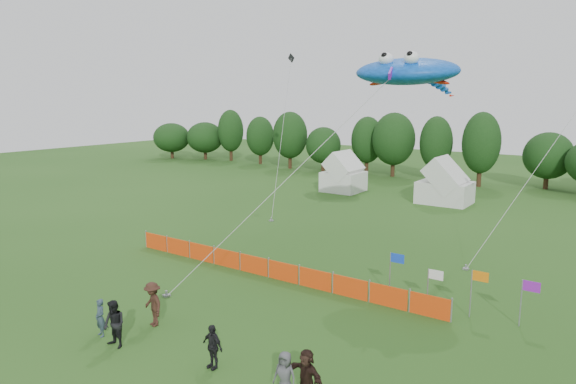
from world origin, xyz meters
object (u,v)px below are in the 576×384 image
Objects in this scene: barrier_fence at (268,268)px; spectator_c at (153,304)px; tent_right at (445,186)px; stingray_kite at (410,72)px; tent_left at (344,175)px; spectator_a at (100,318)px; spectator_b at (114,324)px; spectator_d at (212,346)px; spectator_f at (306,375)px; spectator_e at (285,376)px.

spectator_c is at bearing -92.75° from barrier_fence.
tent_right is 32.85m from spectator_c.
tent_left is at bearing 127.67° from stingray_kite.
spectator_b is at bearing 0.49° from spectator_a.
spectator_f is at bearing 9.84° from spectator_d.
spectator_f is at bearing 10.63° from spectator_c.
spectator_c is at bearing -109.79° from stingray_kite.
spectator_c reaches higher than spectator_d.
barrier_fence is 13.48m from stingray_kite.
spectator_d is 3.84m from spectator_f.
spectator_c reaches higher than barrier_fence.
tent_right is 2.41× the size of spectator_c.
spectator_d reaches higher than barrier_fence.
stingray_kite is at bearing -52.33° from tent_left.
spectator_d is at bearing -92.70° from stingray_kite.
spectator_f reaches higher than barrier_fence.
spectator_b is 0.10× the size of stingray_kite.
spectator_b is at bearing -158.77° from spectator_f.
spectator_f reaches higher than spectator_d.
spectator_e is at bearing -79.92° from tent_right.
tent_left is at bearing 110.33° from spectator_e.
stingray_kite reaches higher than spectator_c.
stingray_kite reaches higher than barrier_fence.
spectator_c reaches higher than spectator_e.
spectator_b is (-0.06, -9.77, 0.44)m from barrier_fence.
tent_right is 0.24× the size of stingray_kite.
spectator_b is (1.29, -0.28, 0.16)m from spectator_a.
spectator_a is 20.30m from stingray_kite.
stingray_kite reaches higher than spectator_b.
spectator_a is 0.81× the size of spectator_c.
tent_left reaches higher than spectator_d.
tent_right is (10.65, -0.08, -0.04)m from tent_left.
spectator_f is at bearing 11.00° from spectator_b.
spectator_a is at bearing -110.76° from stingray_kite.
tent_left is 0.20× the size of stingray_kite.
spectator_e is 0.95× the size of spectator_f.
spectator_d is (5.48, 0.76, 0.04)m from spectator_a.
spectator_f is (0.56, 0.39, 0.04)m from spectator_e.
tent_left reaches higher than barrier_fence.
tent_left is 24.98m from stingray_kite.
spectator_e is (6.05, -34.04, -0.84)m from tent_right.
spectator_b reaches higher than spectator_d.
spectator_d is at bearing -68.44° from tent_left.
spectator_b is at bearing -90.38° from barrier_fence.
barrier_fence is 10.32× the size of spectator_c.
spectator_f is (8.02, 1.31, -0.09)m from spectator_b.
tent_left is 26.95m from barrier_fence.
spectator_d reaches higher than spectator_a.
spectator_e is at bearing 3.70° from spectator_d.
stingray_kite is (5.22, 14.52, 10.03)m from spectator_c.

